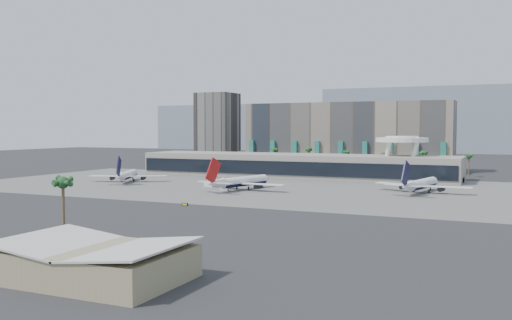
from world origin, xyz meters
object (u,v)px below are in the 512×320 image
at_px(airliner_centre, 241,181).
at_px(taxiway_sign, 185,204).
at_px(service_vehicle_b, 224,189).
at_px(service_vehicle_a, 209,184).
at_px(airliner_right, 421,184).
at_px(airliner_left, 127,175).

distance_m(airliner_centre, taxiway_sign, 52.21).
distance_m(airliner_centre, service_vehicle_b, 8.31).
bearing_deg(service_vehicle_b, service_vehicle_a, 130.56).
distance_m(service_vehicle_b, taxiway_sign, 46.86).
height_order(airliner_right, service_vehicle_a, airliner_right).
relative_size(airliner_centre, service_vehicle_b, 12.61).
bearing_deg(airliner_centre, service_vehicle_a, 176.58).
bearing_deg(airliner_centre, taxiway_sign, -71.30).
relative_size(airliner_right, service_vehicle_b, 12.43).
bearing_deg(airliner_right, taxiway_sign, -121.72).
bearing_deg(service_vehicle_a, taxiway_sign, -58.23).
bearing_deg(taxiway_sign, airliner_centre, 75.27).
distance_m(airliner_centre, service_vehicle_a, 19.47).
bearing_deg(airliner_centre, airliner_left, -174.48).
xyz_separation_m(airliner_right, service_vehicle_b, (-74.85, -25.74, -2.70)).
bearing_deg(service_vehicle_a, service_vehicle_b, -31.01).
bearing_deg(airliner_left, taxiway_sign, -65.51).
bearing_deg(taxiway_sign, service_vehicle_b, 82.00).
distance_m(airliner_left, service_vehicle_b, 62.71).
height_order(airliner_left, service_vehicle_a, airliner_left).
height_order(airliner_centre, airliner_right, airliner_centre).
height_order(airliner_left, airliner_right, airliner_right).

